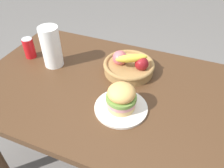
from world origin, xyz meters
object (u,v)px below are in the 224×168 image
(soda_can, at_px, (29,48))
(paper_towel_roll, at_px, (51,47))
(fruit_basket, at_px, (129,65))
(sandwich, at_px, (121,97))
(plate, at_px, (121,108))

(soda_can, bearing_deg, paper_towel_roll, -4.94)
(fruit_basket, xyz_separation_m, paper_towel_roll, (-0.44, -0.10, 0.08))
(sandwich, relative_size, paper_towel_roll, 0.59)
(fruit_basket, height_order, paper_towel_roll, paper_towel_roll)
(plate, height_order, paper_towel_roll, paper_towel_roll)
(soda_can, bearing_deg, sandwich, -16.91)
(plate, height_order, fruit_basket, fruit_basket)
(plate, distance_m, paper_towel_roll, 0.54)
(sandwich, xyz_separation_m, paper_towel_roll, (-0.50, 0.19, 0.04))
(paper_towel_roll, bearing_deg, plate, -21.00)
(plate, height_order, sandwich, sandwich)
(sandwich, bearing_deg, paper_towel_roll, 159.00)
(sandwich, relative_size, fruit_basket, 0.49)
(plate, distance_m, fruit_basket, 0.30)
(soda_can, height_order, fruit_basket, fruit_basket)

